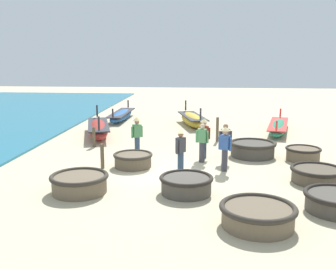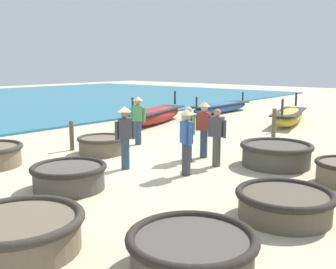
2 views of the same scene
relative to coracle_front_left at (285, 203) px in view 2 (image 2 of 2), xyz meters
The scene contains 19 objects.
ground_plane 5.19m from the coracle_front_left, behind, with size 80.00×80.00×0.00m, color #C6B793.
coracle_front_left is the anchor object (origin of this frame).
coracle_far_left 4.60m from the coracle_front_left, 161.04° to the right, with size 1.68×1.68×0.56m.
coracle_nearest 2.56m from the coracle_front_left, 93.83° to the right, with size 1.79×1.79×0.54m.
coracle_tilted 3.82m from the coracle_front_left, 117.21° to the left, with size 1.96×1.96×0.63m.
coracle_upturned 6.65m from the coracle_front_left, 168.73° to the left, with size 1.52×1.52×0.54m.
coracle_center 4.49m from the coracle_front_left, 123.34° to the right, with size 1.94×1.94×0.57m.
long_boat_red_hull 15.63m from the coracle_front_left, 126.67° to the left, with size 1.04×5.19×1.06m.
long_boat_blue_hull 11.80m from the coracle_front_left, 143.12° to the left, with size 2.34×4.98×1.39m.
long_boat_green_hull 11.62m from the coracle_front_left, 112.87° to the left, with size 2.09×4.48×1.34m.
fisherman_standing_right 3.30m from the coracle_front_left, 160.82° to the left, with size 0.47×0.36×1.67m.
fisherman_hauling 4.53m from the coracle_front_left, 149.98° to the left, with size 0.52×0.29×1.57m.
fisherman_with_hat 3.80m from the coracle_front_left, 142.16° to the left, with size 0.53×0.27×1.57m.
fisherman_by_coracle 4.85m from the coracle_front_left, 142.63° to the left, with size 0.52×0.36×1.67m.
fisherman_standing_left 7.34m from the coracle_front_left, 155.49° to the left, with size 0.45×0.37×1.67m.
fisherman_crouching 4.72m from the coracle_front_left, behind, with size 0.37×0.45×1.67m.
mooring_post_shoreline 6.95m from the coracle_front_left, 116.95° to the left, with size 0.14×0.14×1.23m, color brown.
mooring_post_inland 7.72m from the coracle_front_left, behind, with size 0.14×0.14×0.95m, color brown.
mooring_post_mid_beach 10.04m from the coracle_front_left, 153.18° to the left, with size 0.14×0.14×0.94m, color brown.
Camera 2 is at (7.88, -7.06, 2.74)m, focal length 42.00 mm.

